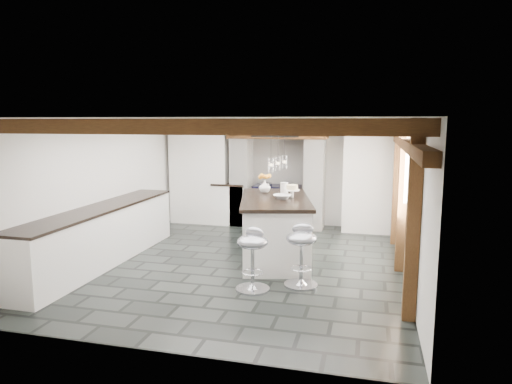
% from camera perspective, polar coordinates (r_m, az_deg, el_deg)
% --- Properties ---
extents(ground, '(6.00, 6.00, 0.00)m').
position_cam_1_polar(ground, '(7.48, -1.51, -8.79)').
color(ground, black).
rests_on(ground, ground).
extents(room_shell, '(6.00, 6.03, 6.00)m').
position_cam_1_polar(room_shell, '(8.74, -2.88, 0.94)').
color(room_shell, silver).
rests_on(room_shell, ground).
extents(range_cooker, '(1.00, 0.63, 0.99)m').
position_cam_1_polar(range_cooker, '(9.90, 2.66, -1.65)').
color(range_cooker, black).
rests_on(range_cooker, ground).
extents(kitchen_island, '(1.55, 2.28, 1.37)m').
position_cam_1_polar(kitchen_island, '(7.55, 2.39, -4.48)').
color(kitchen_island, white).
rests_on(kitchen_island, ground).
extents(bar_stool_near, '(0.49, 0.49, 0.87)m').
position_cam_1_polar(bar_stool_near, '(6.34, 5.69, -6.99)').
color(bar_stool_near, silver).
rests_on(bar_stool_near, ground).
extents(bar_stool_far, '(0.54, 0.54, 0.86)m').
position_cam_1_polar(bar_stool_far, '(6.16, -0.37, -7.50)').
color(bar_stool_far, silver).
rests_on(bar_stool_far, ground).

